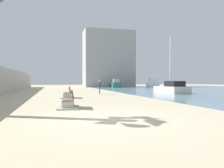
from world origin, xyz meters
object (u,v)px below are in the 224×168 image
Objects in this scene: bench_near at (69,104)px; boat_mid_bay at (153,84)px; person_walking at (100,86)px; boat_far_left at (172,88)px; bench_far at (67,95)px; boat_nearest at (116,84)px.

bench_near is 0.38× the size of boat_mid_bay.
bench_near is at bearing -108.86° from person_walking.
bench_near is at bearing -137.92° from boat_far_left.
boat_mid_bay is at bearing 53.37° from bench_far.
boat_mid_bay is at bearing 53.85° from person_walking.
bench_near is 1.40× the size of person_walking.
boat_nearest is (-8.49, 0.86, -0.06)m from boat_mid_bay.
person_walking is 0.33× the size of boat_nearest.
person_walking is 0.23× the size of boat_far_left.
boat_far_left is 25.46m from boat_mid_bay.
boat_mid_bay reaches higher than bench_far.
boat_mid_bay reaches higher than person_walking.
person_walking is (4.18, 12.24, 0.67)m from bench_near.
boat_far_left is at bearing 42.08° from bench_near.
bench_far is 0.46× the size of boat_nearest.
boat_mid_bay reaches higher than bench_near.
boat_far_left is (8.44, -0.84, -0.30)m from person_walking.
bench_far is at bearing -126.63° from boat_mid_bay.
boat_far_left reaches higher than bench_far.
boat_mid_bay is at bearing -5.81° from boat_nearest.
boat_nearest is at bearing 174.19° from boat_mid_bay.
person_walking is 0.27× the size of boat_mid_bay.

